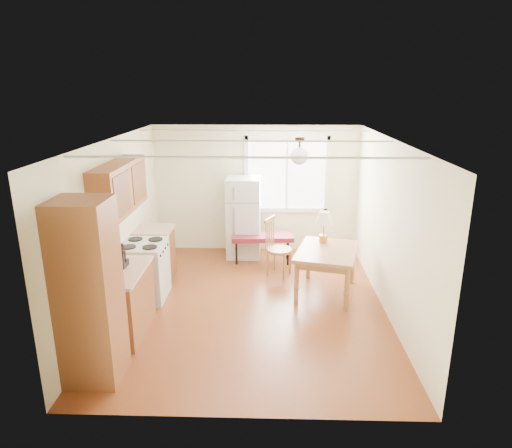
{
  "coord_description": "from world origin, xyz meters",
  "views": [
    {
      "loc": [
        0.26,
        -6.33,
        3.22
      ],
      "look_at": [
        0.06,
        0.46,
        1.15
      ],
      "focal_mm": 32.0,
      "sensor_mm": 36.0,
      "label": 1
    }
  ],
  "objects_px": {
    "bench": "(262,238)",
    "chair": "(274,242)",
    "refrigerator": "(244,217)",
    "dining_table": "(327,256)"
  },
  "relations": [
    {
      "from": "bench",
      "to": "dining_table",
      "type": "height_order",
      "value": "dining_table"
    },
    {
      "from": "dining_table",
      "to": "chair",
      "type": "height_order",
      "value": "chair"
    },
    {
      "from": "refrigerator",
      "to": "dining_table",
      "type": "relative_size",
      "value": 1.13
    },
    {
      "from": "bench",
      "to": "dining_table",
      "type": "distance_m",
      "value": 1.71
    },
    {
      "from": "bench",
      "to": "chair",
      "type": "relative_size",
      "value": 1.15
    },
    {
      "from": "refrigerator",
      "to": "bench",
      "type": "distance_m",
      "value": 0.58
    },
    {
      "from": "refrigerator",
      "to": "dining_table",
      "type": "xyz_separation_m",
      "value": [
        1.41,
        -1.68,
        -0.14
      ]
    },
    {
      "from": "bench",
      "to": "chair",
      "type": "bearing_deg",
      "value": -73.78
    },
    {
      "from": "refrigerator",
      "to": "chair",
      "type": "height_order",
      "value": "refrigerator"
    },
    {
      "from": "bench",
      "to": "chair",
      "type": "xyz_separation_m",
      "value": [
        0.22,
        -0.58,
        0.12
      ]
    }
  ]
}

